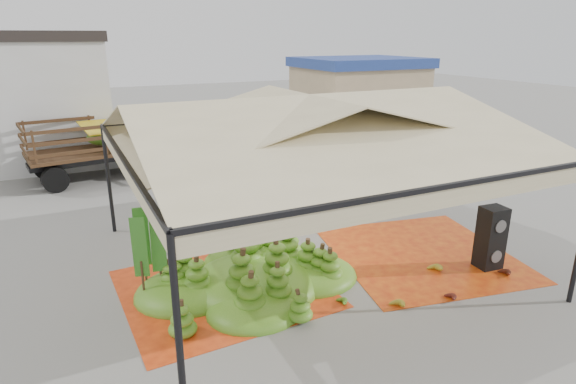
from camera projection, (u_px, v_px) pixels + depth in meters
name	position (u px, v px, depth m)	size (l,w,h in m)	color
ground	(307.00, 261.00, 11.71)	(90.00, 90.00, 0.00)	slate
canopy_tent	(309.00, 127.00, 10.69)	(8.10, 8.10, 4.00)	black
building_tan	(358.00, 96.00, 26.32)	(6.30, 5.30, 4.10)	tan
tarp_left	(223.00, 288.00, 10.44)	(4.14, 3.94, 0.01)	#EC4D16
tarp_right	(421.00, 254.00, 12.09)	(4.21, 4.42, 0.01)	orange
banana_heap	(255.00, 263.00, 10.40)	(5.10, 4.19, 1.09)	#39801A
hand_yellow_a	(434.00, 268.00, 11.12)	(0.50, 0.41, 0.23)	gold
hand_yellow_b	(396.00, 304.00, 9.65)	(0.45, 0.37, 0.21)	#BC8825
hand_red_a	(503.00, 272.00, 10.97)	(0.43, 0.36, 0.20)	#571B14
hand_red_b	(448.00, 296.00, 9.95)	(0.41, 0.34, 0.19)	maroon
hand_green	(339.00, 301.00, 9.77)	(0.43, 0.35, 0.19)	#387919
hanging_bunches	(419.00, 159.00, 10.70)	(1.74, 0.24, 0.20)	#357017
speaker_stack	(491.00, 238.00, 11.18)	(0.58, 0.52, 1.50)	black
banana_leaves	(151.00, 289.00, 10.42)	(0.96, 1.36, 3.70)	#246F1D
vendor	(233.00, 191.00, 14.42)	(0.57, 0.37, 1.56)	gray
truck_left	(128.00, 138.00, 18.77)	(6.98, 3.26, 2.30)	#472817
truck_right	(291.00, 131.00, 20.53)	(6.77, 4.31, 2.20)	#4D3719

